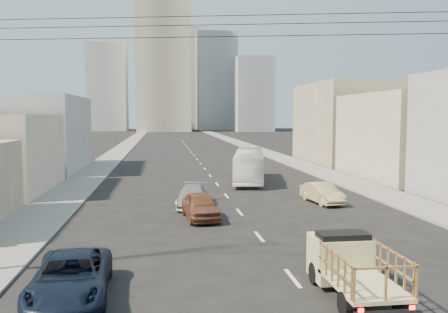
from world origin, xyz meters
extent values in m
plane|color=black|center=(0.00, 0.00, 0.00)|extent=(420.00, 420.00, 0.00)
cube|color=slate|center=(-11.75, 70.00, 0.06)|extent=(3.50, 180.00, 0.12)
cube|color=slate|center=(11.75, 70.00, 0.06)|extent=(3.50, 180.00, 0.12)
cube|color=silver|center=(0.00, 2.00, 0.01)|extent=(0.15, 2.00, 0.01)
cube|color=silver|center=(0.00, 8.00, 0.01)|extent=(0.15, 2.00, 0.01)
cube|color=silver|center=(0.00, 14.00, 0.01)|extent=(0.15, 2.00, 0.01)
cube|color=silver|center=(0.00, 20.00, 0.01)|extent=(0.15, 2.00, 0.01)
cube|color=silver|center=(0.00, 26.00, 0.01)|extent=(0.15, 2.00, 0.01)
cube|color=silver|center=(0.00, 32.00, 0.01)|extent=(0.15, 2.00, 0.01)
cube|color=silver|center=(0.00, 38.00, 0.01)|extent=(0.15, 2.00, 0.01)
cube|color=silver|center=(0.00, 44.00, 0.01)|extent=(0.15, 2.00, 0.01)
cube|color=silver|center=(0.00, 50.00, 0.01)|extent=(0.15, 2.00, 0.01)
cube|color=silver|center=(0.00, 56.00, 0.01)|extent=(0.15, 2.00, 0.01)
cube|color=silver|center=(0.00, 62.00, 0.01)|extent=(0.15, 2.00, 0.01)
cube|color=silver|center=(0.00, 68.00, 0.01)|extent=(0.15, 2.00, 0.01)
cube|color=silver|center=(0.00, 74.00, 0.01)|extent=(0.15, 2.00, 0.01)
cube|color=silver|center=(0.00, 80.00, 0.01)|extent=(0.15, 2.00, 0.01)
cube|color=silver|center=(0.00, 86.00, 0.01)|extent=(0.15, 2.00, 0.01)
cube|color=silver|center=(0.00, 92.00, 0.01)|extent=(0.15, 2.00, 0.01)
cube|color=silver|center=(0.00, 98.00, 0.01)|extent=(0.15, 2.00, 0.01)
cube|color=silver|center=(0.00, 104.00, 0.01)|extent=(0.15, 2.00, 0.01)
cube|color=#C8C086|center=(1.46, -0.75, 0.70)|extent=(1.90, 3.00, 0.12)
cube|color=#C8C086|center=(1.46, 1.25, 0.95)|extent=(1.90, 1.60, 1.50)
cube|color=black|center=(1.46, 1.00, 1.55)|extent=(1.70, 0.90, 0.70)
cube|color=#FF0C0C|center=(0.71, -2.30, 0.55)|extent=(0.15, 0.05, 0.12)
cube|color=#FF0C0C|center=(2.21, -2.30, 0.55)|extent=(0.15, 0.05, 0.12)
cylinder|color=black|center=(0.61, 1.35, 0.38)|extent=(0.25, 0.76, 0.76)
cylinder|color=black|center=(2.31, 1.35, 0.38)|extent=(0.25, 0.76, 0.76)
cylinder|color=black|center=(0.61, -1.45, 0.38)|extent=(0.25, 0.76, 0.76)
cylinder|color=black|center=(2.31, -1.45, 0.38)|extent=(0.25, 0.76, 0.76)
imported|color=black|center=(-7.62, 1.01, 0.72)|extent=(2.64, 5.28, 1.44)
imported|color=white|center=(3.03, 27.23, 1.46)|extent=(4.46, 10.79, 2.93)
imported|color=brown|center=(-2.53, 12.42, 0.75)|extent=(2.20, 4.54, 1.49)
imported|color=tan|center=(6.04, 16.26, 0.68)|extent=(2.04, 4.31, 1.37)
imported|color=gray|center=(-2.75, 16.23, 0.68)|extent=(2.53, 4.90, 1.36)
cylinder|color=black|center=(0.00, 1.50, 9.30)|extent=(23.01, 5.02, 0.02)
cylinder|color=black|center=(0.00, 1.50, 9.00)|extent=(23.01, 5.02, 0.02)
cylinder|color=black|center=(0.00, 1.50, 8.60)|extent=(23.01, 5.02, 0.02)
cube|color=#B3A690|center=(19.50, 28.00, 4.00)|extent=(11.00, 14.00, 8.00)
cube|color=gray|center=(20.00, 44.00, 5.00)|extent=(12.00, 16.00, 10.00)
cube|color=gray|center=(-19.50, 39.00, 4.00)|extent=(12.00, 16.00, 8.00)
cube|color=tan|center=(-4.00, 170.00, 30.00)|extent=(20.00, 20.00, 60.00)
cube|color=#999CA1|center=(18.00, 185.00, 20.00)|extent=(16.00, 16.00, 40.00)
cube|color=#999CA1|center=(-26.00, 180.00, 17.00)|extent=(15.00, 15.00, 34.00)
cube|color=gray|center=(6.00, 200.00, 22.00)|extent=(18.00, 18.00, 44.00)
cube|color=#999CA1|center=(30.00, 165.00, 14.00)|extent=(14.00, 14.00, 28.00)
camera|label=1|loc=(-4.65, -14.31, 5.89)|focal=38.00mm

